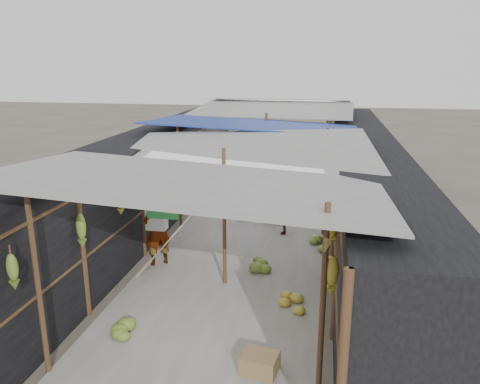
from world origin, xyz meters
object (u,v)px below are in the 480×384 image
Objects in this scene: vendor_elderly at (157,230)px; black_basin at (297,198)px; crate_near at (260,364)px; vendor_seated at (283,215)px; shopper_blue at (256,183)px.

black_basin is at bearing -155.05° from vendor_elderly.
vendor_seated is at bearing 101.36° from crate_near.
vendor_elderly is (-2.55, 3.11, 0.61)m from crate_near.
vendor_elderly reaches higher than vendor_seated.
shopper_blue is at bearing -131.33° from black_basin.
shopper_blue is (1.46, 3.88, 0.07)m from vendor_elderly.
black_basin is at bearing 99.52° from crate_near.
vendor_seated is at bearing -93.22° from black_basin.
crate_near is at bearing -89.81° from black_basin.
crate_near is 7.10m from shopper_blue.
crate_near is at bearing -88.59° from shopper_blue.
crate_near is 0.29× the size of shopper_blue.
shopper_blue reaches higher than black_basin.
vendor_seated is (-0.16, -2.87, 0.41)m from black_basin.
crate_near is 5.35m from vendor_seated.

